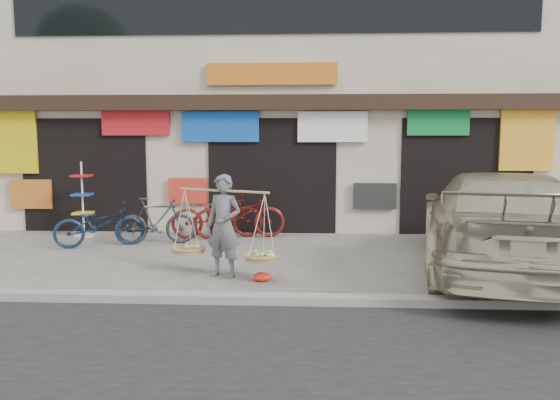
{
  "coord_description": "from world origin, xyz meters",
  "views": [
    {
      "loc": [
        0.83,
        -9.28,
        2.3
      ],
      "look_at": [
        0.32,
        0.9,
        1.09
      ],
      "focal_mm": 35.0,
      "sensor_mm": 36.0,
      "label": 1
    }
  ],
  "objects_px": {
    "street_vendor": "(224,230)",
    "bike_3": "(218,214)",
    "bike_0": "(100,224)",
    "bike_1": "(157,221)",
    "display_rack": "(83,206)",
    "bike_2": "(240,214)",
    "suv": "(499,222)"
  },
  "relations": [
    {
      "from": "bike_0",
      "to": "bike_2",
      "type": "relative_size",
      "value": 0.88
    },
    {
      "from": "bike_1",
      "to": "bike_2",
      "type": "xyz_separation_m",
      "value": [
        1.68,
        0.76,
        0.04
      ]
    },
    {
      "from": "street_vendor",
      "to": "bike_1",
      "type": "bearing_deg",
      "value": 146.69
    },
    {
      "from": "bike_3",
      "to": "bike_1",
      "type": "bearing_deg",
      "value": 109.5
    },
    {
      "from": "display_rack",
      "to": "street_vendor",
      "type": "bearing_deg",
      "value": -42.21
    },
    {
      "from": "bike_2",
      "to": "display_rack",
      "type": "bearing_deg",
      "value": 75.96
    },
    {
      "from": "bike_1",
      "to": "display_rack",
      "type": "relative_size",
      "value": 0.97
    },
    {
      "from": "suv",
      "to": "display_rack",
      "type": "distance_m",
      "value": 8.83
    },
    {
      "from": "bike_1",
      "to": "bike_3",
      "type": "height_order",
      "value": "bike_3"
    },
    {
      "from": "bike_0",
      "to": "suv",
      "type": "xyz_separation_m",
      "value": [
        7.53,
        -1.71,
        0.38
      ]
    },
    {
      "from": "street_vendor",
      "to": "display_rack",
      "type": "height_order",
      "value": "display_rack"
    },
    {
      "from": "bike_3",
      "to": "suv",
      "type": "height_order",
      "value": "suv"
    },
    {
      "from": "display_rack",
      "to": "suv",
      "type": "bearing_deg",
      "value": -18.84
    },
    {
      "from": "street_vendor",
      "to": "bike_3",
      "type": "xyz_separation_m",
      "value": [
        -0.66,
        3.36,
        -0.24
      ]
    },
    {
      "from": "suv",
      "to": "bike_3",
      "type": "bearing_deg",
      "value": -15.81
    },
    {
      "from": "bike_0",
      "to": "bike_1",
      "type": "xyz_separation_m",
      "value": [
        1.11,
        0.33,
        0.02
      ]
    },
    {
      "from": "bike_0",
      "to": "display_rack",
      "type": "xyz_separation_m",
      "value": [
        -0.82,
        1.14,
        0.21
      ]
    },
    {
      "from": "bike_1",
      "to": "display_rack",
      "type": "bearing_deg",
      "value": 57.99
    },
    {
      "from": "bike_2",
      "to": "suv",
      "type": "relative_size",
      "value": 0.33
    },
    {
      "from": "street_vendor",
      "to": "bike_1",
      "type": "distance_m",
      "value": 3.2
    },
    {
      "from": "bike_2",
      "to": "display_rack",
      "type": "distance_m",
      "value": 3.61
    },
    {
      "from": "bike_1",
      "to": "bike_2",
      "type": "bearing_deg",
      "value": -74.84
    },
    {
      "from": "bike_1",
      "to": "bike_3",
      "type": "bearing_deg",
      "value": -66.49
    },
    {
      "from": "bike_0",
      "to": "suv",
      "type": "relative_size",
      "value": 0.29
    },
    {
      "from": "bike_0",
      "to": "bike_3",
      "type": "height_order",
      "value": "bike_3"
    },
    {
      "from": "bike_3",
      "to": "street_vendor",
      "type": "bearing_deg",
      "value": 177.98
    },
    {
      "from": "bike_2",
      "to": "bike_3",
      "type": "distance_m",
      "value": 0.5
    },
    {
      "from": "bike_2",
      "to": "bike_3",
      "type": "bearing_deg",
      "value": 76.89
    },
    {
      "from": "bike_1",
      "to": "bike_2",
      "type": "relative_size",
      "value": 0.81
    },
    {
      "from": "street_vendor",
      "to": "bike_1",
      "type": "height_order",
      "value": "street_vendor"
    },
    {
      "from": "street_vendor",
      "to": "bike_0",
      "type": "xyz_separation_m",
      "value": [
        -2.95,
        2.28,
        -0.3
      ]
    },
    {
      "from": "bike_1",
      "to": "display_rack",
      "type": "xyz_separation_m",
      "value": [
        -1.93,
        0.82,
        0.19
      ]
    }
  ]
}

